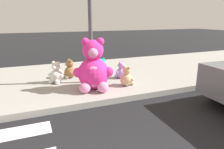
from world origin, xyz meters
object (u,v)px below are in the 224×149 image
plush_tan (127,78)px  plush_white (56,74)px  plush_teal (102,69)px  sign_pole (90,22)px  plush_brown (69,70)px  plush_lavender (121,71)px  plush_pink_large (93,69)px

plush_tan → plush_white: (-1.75, 1.01, 0.03)m
plush_white → plush_teal: (1.43, 0.17, -0.01)m
sign_pole → plush_brown: bearing=125.3°
plush_white → plush_lavender: bearing=-7.9°
plush_tan → plush_white: plush_white is taller
plush_pink_large → plush_tan: size_ratio=2.39×
plush_pink_large → plush_white: plush_pink_large is taller
plush_teal → sign_pole: bearing=-133.1°
sign_pole → plush_tan: sign_pole is taller
plush_tan → plush_brown: (-1.31, 1.37, 0.01)m
plush_tan → plush_brown: 1.89m
plush_tan → plush_pink_large: bearing=175.6°
plush_brown → plush_lavender: 1.60m
plush_white → plush_teal: size_ratio=1.06×
sign_pole → plush_pink_large: bearing=-101.9°
plush_brown → plush_teal: (0.99, -0.19, 0.00)m
sign_pole → plush_lavender: size_ratio=6.11×
plush_white → plush_teal: bearing=6.6°
plush_tan → plush_lavender: size_ratio=1.06×
plush_tan → plush_white: size_ratio=0.89×
plush_tan → plush_brown: size_ratio=0.95×
plush_teal → plush_white: bearing=-173.4°
plush_tan → plush_teal: 1.22m
sign_pole → plush_lavender: 1.78m
sign_pole → plush_tan: (0.81, -0.66, -1.48)m
sign_pole → plush_teal: sign_pole is taller
plush_white → plush_lavender: size_ratio=1.19×
sign_pole → plush_brown: size_ratio=5.48×
plush_lavender → plush_teal: bearing=138.2°
plush_white → plush_lavender: (1.92, -0.26, -0.04)m
plush_tan → plush_lavender: (0.16, 0.75, -0.01)m
plush_brown → plush_teal: plush_teal is taller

